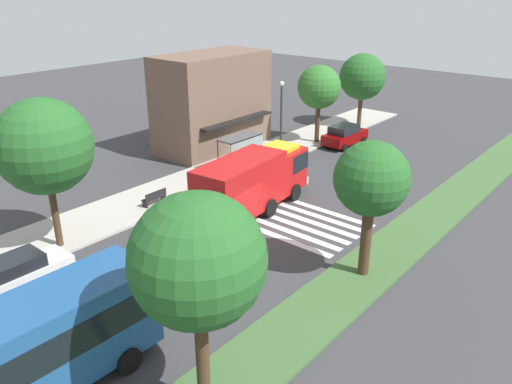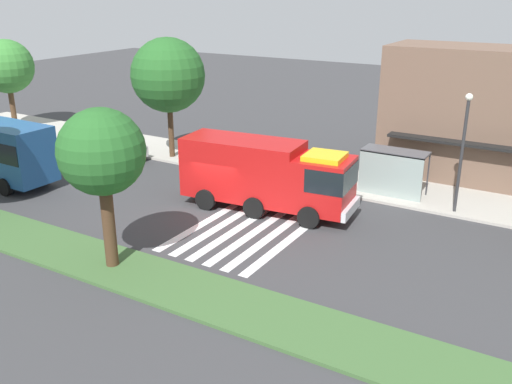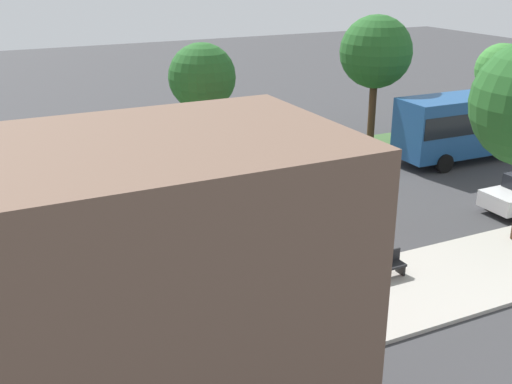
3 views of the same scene
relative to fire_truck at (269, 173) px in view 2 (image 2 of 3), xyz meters
name	(u,v)px [view 2 (image 2 of 3)]	position (x,y,z in m)	size (l,w,h in m)	color
ground_plane	(213,212)	(-2.36, -1.74, -2.02)	(120.00, 120.00, 0.00)	#38383A
sidewalk	(284,171)	(-2.36, 6.10, -1.95)	(60.00, 4.53, 0.14)	#ADA89E
median_strip	(114,266)	(-2.36, -8.82, -1.95)	(60.00, 3.00, 0.14)	#3D6033
crosswalk	(258,223)	(0.34, -1.74, -2.01)	(4.95, 10.04, 0.01)	silver
fire_truck	(269,173)	(0.00, 0.00, 0.00)	(9.23, 3.54, 3.62)	#B71414
parked_car_west	(112,147)	(-13.59, 2.64, -1.17)	(4.68, 2.01, 1.64)	silver
bus_stop_shelter	(393,164)	(4.79, 5.09, -0.13)	(3.50, 1.40, 2.46)	#4C4C51
bench_near_shelter	(324,175)	(0.79, 5.13, -1.43)	(1.60, 0.50, 0.90)	#2D472D
bench_west_of_shelter	(259,164)	(-3.60, 5.13, -1.43)	(1.60, 0.50, 0.90)	black
street_lamp	(463,143)	(8.38, 4.44, 1.69)	(0.36, 0.36, 6.03)	#2D2D30
storefront_building	(469,114)	(7.37, 10.73, 1.86)	(9.48, 5.54, 7.77)	brown
sidewalk_tree_far_west	(7,67)	(-26.49, 4.84, 2.99)	(4.19, 4.19, 6.99)	#513823
sidewalk_tree_west	(168,75)	(-10.26, 4.84, 3.54)	(4.79, 4.79, 7.83)	#47301E
median_tree_center	(102,154)	(-2.45, -8.82, 2.89)	(3.42, 3.42, 6.55)	#47301E
fire_hydrant	(111,143)	(-15.39, 4.34, -1.53)	(0.28, 0.28, 0.70)	gold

